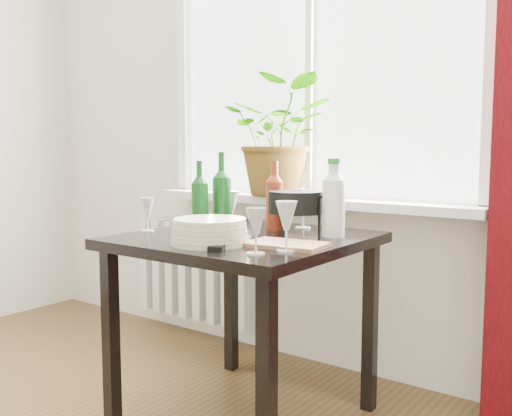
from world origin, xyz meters
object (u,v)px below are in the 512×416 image
Objects in this scene: wine_bottle_left at (200,196)px; bottle_amber at (274,195)px; cleaning_bottle at (334,197)px; radiator at (194,271)px; wine_bottle_right at (222,191)px; plate_stack at (210,232)px; wineglass_front_right at (256,231)px; cutting_board at (286,245)px; wineglass_front_left at (148,214)px; fondue_pot at (296,212)px; tv_remote at (222,245)px; potted_plant at (281,137)px; wineglass_back_center at (303,208)px; table at (245,259)px; wineglass_back_left at (232,207)px; wineglass_far_right at (286,226)px.

bottle_amber is at bearing 50.26° from wine_bottle_left.
cleaning_bottle is at bearing 24.33° from wine_bottle_left.
wine_bottle_right is (0.69, -0.58, 0.52)m from radiator.
wine_bottle_right is 0.36m from plate_stack.
wineglass_front_right is (-0.01, -0.48, -0.08)m from cleaning_bottle.
cleaning_bottle reaches higher than radiator.
plate_stack is 0.28m from cutting_board.
fondue_pot is (0.52, 0.31, 0.01)m from wineglass_front_left.
potted_plant is at bearing 87.68° from tv_remote.
cutting_board is at bearing -65.53° from wineglass_back_center.
table is at bearing -36.54° from radiator.
cleaning_bottle is at bearing 44.19° from tv_remote.
radiator is 1.40× the size of potted_plant.
wineglass_back_left is at bearing -92.75° from potted_plant.
tv_remote is (0.30, -0.23, -0.14)m from wine_bottle_left.
radiator is 2.90× the size of plate_stack.
potted_plant is 3.36× the size of wineglass_far_right.
potted_plant is at bearing 77.82° from wineglass_front_left.
table is 3.21× the size of cutting_board.
radiator is 3.19× the size of fondue_pot.
cleaning_bottle is 0.17m from fondue_pot.
potted_plant is 2.29× the size of fondue_pot.
wineglass_back_left is (-0.32, -0.07, -0.01)m from wineglass_back_center.
radiator is 1.18m from fondue_pot.
wineglass_back_left is at bearing -167.63° from wineglass_back_center.
bottle_amber is at bearing 92.76° from plate_stack.
wine_bottle_right is 0.21m from wineglass_back_left.
cutting_board is (0.19, -0.41, -0.08)m from wineglass_back_center.
cleaning_bottle is 0.38m from wineglass_far_right.
wineglass_far_right is at bearing -27.14° from wine_bottle_right.
wine_bottle_right is 1.18× the size of plate_stack.
wineglass_front_right is 0.11m from wineglass_far_right.
wine_bottle_left is 0.10m from wine_bottle_right.
wineglass_back_center is 0.62× the size of plate_stack.
bottle_amber reaches higher than wineglass_far_right.
radiator is 1.08m from bottle_amber.
table is 3.39× the size of fondue_pot.
cleaning_bottle is 0.25m from wineglass_back_center.
wine_bottle_right is 0.56m from wineglass_front_right.
bottle_amber is at bearing -6.16° from wineglass_back_left.
wineglass_far_right is at bearing -51.31° from fondue_pot.
potted_plant is 0.81m from wineglass_front_left.
wine_bottle_left is at bearing -45.66° from radiator.
wineglass_far_right is at bearing -50.98° from bottle_amber.
cleaning_bottle is 0.50m from tv_remote.
bottle_amber reaches higher than wineglass_back_left.
wine_bottle_right is 0.32m from fondue_pot.
wine_bottle_left is 0.99× the size of bottle_amber.
wineglass_back_center is 0.65× the size of cutting_board.
bottle_amber is 1.06× the size of plate_stack.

